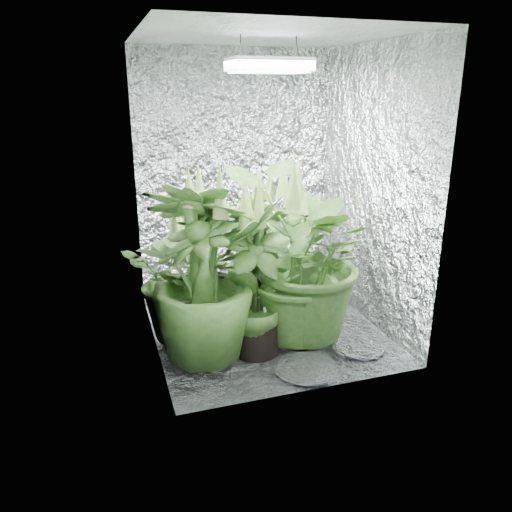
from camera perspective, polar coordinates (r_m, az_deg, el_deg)
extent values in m
plane|color=silver|center=(3.71, 1.24, -8.52)|extent=(1.60, 1.60, 0.00)
cube|color=silver|center=(4.12, -2.35, 8.93)|extent=(1.60, 0.02, 2.00)
cube|color=silver|center=(2.65, 7.06, 3.41)|extent=(1.60, 0.02, 2.00)
cube|color=silver|center=(3.20, -12.35, 5.75)|extent=(0.02, 1.60, 2.00)
cube|color=silver|center=(3.71, 13.20, 7.39)|extent=(0.02, 1.60, 2.00)
cube|color=silver|center=(3.32, 1.49, 23.96)|extent=(1.60, 1.60, 0.01)
cube|color=gray|center=(3.31, 1.47, 21.03)|extent=(0.50, 0.30, 0.08)
cube|color=white|center=(3.30, 1.46, 20.25)|extent=(0.46, 0.26, 0.01)
cylinder|color=black|center=(3.26, -1.76, 22.91)|extent=(0.01, 0.01, 0.13)
cylinder|color=black|center=(3.38, 4.61, 22.71)|extent=(0.01, 0.01, 0.13)
cylinder|color=black|center=(3.59, -7.73, -7.54)|extent=(0.27, 0.27, 0.24)
cylinder|color=#493419|center=(3.54, -7.80, -6.01)|extent=(0.25, 0.25, 0.03)
imported|color=#244916|center=(3.44, -7.99, -2.05)|extent=(0.88, 0.88, 0.92)
cone|color=olive|center=(3.32, -8.29, 4.43)|extent=(0.09, 0.09, 0.24)
cylinder|color=black|center=(3.80, 0.21, -5.72)|extent=(0.28, 0.28, 0.25)
cylinder|color=#493419|center=(3.75, 0.21, -4.17)|extent=(0.26, 0.26, 0.03)
imported|color=#244916|center=(3.64, 0.22, 0.62)|extent=(0.77, 0.77, 1.07)
cone|color=olive|center=(3.52, 0.23, 8.02)|extent=(0.09, 0.09, 0.25)
cylinder|color=black|center=(4.17, 4.76, -3.64)|extent=(0.26, 0.26, 0.23)
cylinder|color=#493419|center=(4.14, 4.79, -2.35)|extent=(0.24, 0.24, 0.03)
imported|color=#244916|center=(4.06, 4.88, 0.89)|extent=(0.56, 0.56, 0.87)
cone|color=olive|center=(3.96, 5.03, 6.13)|extent=(0.08, 0.08, 0.23)
cylinder|color=black|center=(3.30, -5.92, -9.54)|extent=(0.31, 0.31, 0.28)
cylinder|color=#493419|center=(3.24, -6.00, -7.62)|extent=(0.28, 0.28, 0.03)
imported|color=#244916|center=(3.11, -6.21, -1.75)|extent=(0.88, 0.88, 1.16)
cone|color=olive|center=(2.97, -6.56, 7.63)|extent=(0.10, 0.10, 0.28)
cylinder|color=black|center=(3.52, 5.04, -7.63)|extent=(0.31, 0.31, 0.28)
cylinder|color=#493419|center=(3.47, 5.09, -5.79)|extent=(0.29, 0.29, 0.03)
imported|color=#244916|center=(3.33, 5.27, -0.14)|extent=(1.08, 1.08, 1.18)
cone|color=olive|center=(3.21, 5.54, 8.75)|extent=(0.10, 0.10, 0.28)
cylinder|color=black|center=(3.37, -0.01, -8.96)|extent=(0.29, 0.29, 0.26)
cylinder|color=#493419|center=(3.31, -0.01, -7.17)|extent=(0.27, 0.27, 0.03)
imported|color=#244916|center=(3.19, -0.01, -2.12)|extent=(0.78, 0.78, 1.06)
cone|color=olive|center=(3.06, -0.01, 6.06)|extent=(0.09, 0.09, 0.26)
cylinder|color=black|center=(4.43, 6.43, -3.42)|extent=(0.13, 0.13, 0.08)
cylinder|color=black|center=(4.38, 6.50, -1.58)|extent=(0.10, 0.10, 0.09)
cylinder|color=#4C4C51|center=(4.36, 5.80, -1.64)|extent=(0.04, 0.28, 0.28)
torus|color=#4C4C51|center=(4.36, 5.80, -1.64)|extent=(0.04, 0.29, 0.29)
cube|color=white|center=(3.28, 1.22, -6.44)|extent=(0.05, 0.04, 0.08)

